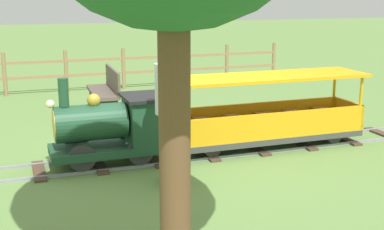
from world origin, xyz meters
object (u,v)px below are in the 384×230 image
Objects in this scene: locomotive at (114,127)px; park_bench at (106,92)px; conductor_person at (169,100)px; passenger_car at (268,118)px.

locomotive is 1.10× the size of park_bench.
locomotive is at bearing 171.99° from park_bench.
conductor_person reaches higher than park_bench.
locomotive is 1.07m from conductor_person.
park_bench is (2.64, 1.74, -0.01)m from passenger_car.
locomotive is 0.54× the size of passenger_car.
locomotive is 2.11m from passenger_car.
conductor_person is at bearing 116.98° from passenger_car.
park_bench is (3.49, 0.07, -0.54)m from conductor_person.
conductor_person is (-0.85, -0.44, 0.47)m from locomotive.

